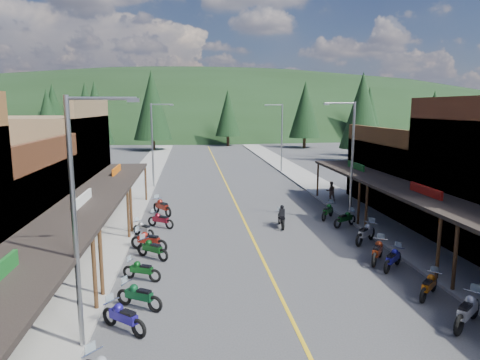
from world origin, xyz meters
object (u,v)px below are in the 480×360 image
object	(u,v)px
pine_11	(362,110)
streetlight_2	(350,156)
bike_west_7	(142,269)
pine_3	(228,113)
streetlight_1	(154,141)
rider_on_bike	(281,218)
pine_2	(152,105)
bike_east_7	(393,258)
pine_6	(433,113)
bike_west_5	(123,316)
bike_east_9	(366,232)
bike_west_6	(139,295)
pine_10	(95,113)
bike_east_5	(468,309)
pine_1	(86,109)
bike_west_11	(161,219)
bike_west_10	(143,228)
pine_4	(305,109)
bike_east_10	(345,218)
bike_west_8	(152,248)
pine_8	(48,120)
streetlight_0	(79,214)
bike_east_11	(328,210)
pine_9	(369,115)
shop_west_3	(40,168)
bike_west_12	(162,206)
pine_5	(362,106)
bike_east_8	(378,250)
pedestrian_east_b	(331,191)
pine_7	(53,109)
shop_east_3	(419,175)
bike_west_9	(149,240)
streetlight_3	(281,135)
bike_east_6	(429,284)

from	to	relation	value
pine_11	streetlight_2	bearing A→B (deg)	-113.51
bike_west_7	pine_3	bearing A→B (deg)	16.83
streetlight_1	rider_on_bike	size ratio (longest dim) A/B	3.93
pine_2	bike_east_7	bearing A→B (deg)	-74.81
pine_6	bike_west_5	bearing A→B (deg)	-126.96
bike_east_9	bike_west_6	bearing A→B (deg)	-103.16
pine_10	bike_east_5	xyz separation A→B (m)	(23.98, -56.10, -6.13)
pine_1	bike_west_11	bearing A→B (deg)	-73.44
pine_2	bike_west_10	bearing A→B (deg)	-86.05
pine_4	bike_east_9	world-z (taller)	pine_4
bike_east_10	bike_west_10	bearing A→B (deg)	-116.74
pine_2	pine_1	bearing A→B (deg)	139.40
bike_west_8	pine_8	bearing A→B (deg)	63.19
bike_east_9	pine_6	bearing A→B (deg)	104.14
streetlight_0	pine_4	world-z (taller)	pine_4
bike_east_11	pine_9	bearing A→B (deg)	99.91
shop_west_3	pine_1	size ratio (longest dim) A/B	0.87
pine_11	bike_west_11	xyz separation A→B (m)	(-25.53, -30.11, -6.62)
bike_west_12	streetlight_1	bearing A→B (deg)	63.95
pine_5	bike_east_11	world-z (taller)	pine_5
bike_west_6	bike_east_5	bearing A→B (deg)	-72.50
bike_west_5	bike_east_8	bearing A→B (deg)	-24.40
pine_10	pedestrian_east_b	world-z (taller)	pine_10
pine_6	bike_west_7	distance (m)	83.02
bike_east_11	rider_on_bike	xyz separation A→B (m)	(-3.65, -1.72, 0.01)
pine_8	bike_east_7	xyz separation A→B (m)	(27.92, -40.63, -5.40)
pine_7	pine_6	bearing A→B (deg)	-8.75
pine_9	shop_east_3	bearing A→B (deg)	-106.91
streetlight_1	bike_east_9	bearing A→B (deg)	-54.70
pine_5	rider_on_bike	xyz separation A→B (m)	(-31.83, -64.90, -7.38)
bike_west_11	pedestrian_east_b	size ratio (longest dim) A/B	1.24
shop_east_3	bike_west_9	bearing A→B (deg)	-158.17
pine_3	bike_west_10	size ratio (longest dim) A/B	5.71
pine_8	rider_on_bike	size ratio (longest dim) A/B	4.91
streetlight_0	bike_west_8	world-z (taller)	streetlight_0
streetlight_0	streetlight_2	xyz separation A→B (m)	(13.90, 14.00, 0.00)
pine_10	streetlight_3	bearing A→B (deg)	-38.71
pine_5	streetlight_3	bearing A→B (deg)	-122.78
bike_east_7	bike_east_10	bearing A→B (deg)	132.60
streetlight_2	pine_9	distance (m)	40.78
bike_west_11	pine_7	bearing A→B (deg)	56.67
pine_1	bike_west_5	distance (m)	77.46
shop_east_3	pine_9	size ratio (longest dim) A/B	1.01
streetlight_1	pine_2	xyz separation A→B (m)	(-3.05, 36.00, 3.53)
pine_3	pine_9	world-z (taller)	pine_3
bike_west_10	bike_east_6	world-z (taller)	bike_east_6
bike_east_11	pine_4	bearing A→B (deg)	113.20
shop_west_3	bike_west_12	bearing A→B (deg)	-0.64
shop_east_3	bike_west_7	size ratio (longest dim) A/B	5.88
bike_west_9	bike_west_12	size ratio (longest dim) A/B	0.93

